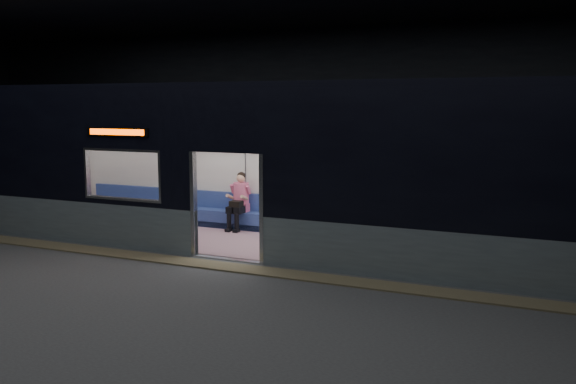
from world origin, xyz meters
The scene contains 7 objects.
station_floor centered at (0.00, 0.00, -0.01)m, with size 24.00×14.00×0.01m, color #47494C.
station_envelope centered at (0.00, 0.00, 3.66)m, with size 24.00×14.00×5.00m.
tactile_strip centered at (0.00, 0.55, 0.01)m, with size 22.80×0.50×0.03m, color #8C7F59.
metro_car centered at (0.00, 2.54, 1.85)m, with size 18.00×3.04×3.35m.
passenger centered at (-1.07, 3.55, 0.78)m, with size 0.38×0.66×1.34m.
handbag centered at (-1.05, 3.33, 0.67)m, with size 0.27×0.23×0.13m, color black.
transit_map centered at (5.00, 3.85, 1.50)m, with size 1.07×0.03×0.69m, color white.
Camera 1 is at (5.58, -8.85, 2.95)m, focal length 38.00 mm.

